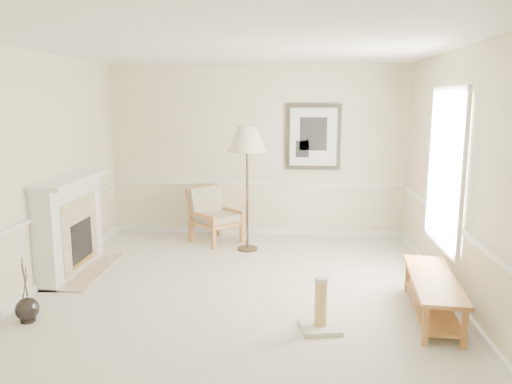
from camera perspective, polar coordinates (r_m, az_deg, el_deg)
ground at (r=6.17m, az=-1.90°, el=-11.51°), size 5.50×5.50×0.00m
room at (r=5.80m, az=-0.57°, el=6.09°), size 5.04×5.54×2.92m
fireplace at (r=7.16m, az=-20.41°, el=-3.67°), size 0.64×1.64×1.31m
floor_vase at (r=5.92m, az=-24.69°, el=-12.13°), size 0.24×0.24×0.71m
armchair at (r=8.27m, az=-5.03°, el=-2.34°), size 0.98×0.98×0.89m
floor_lamp at (r=7.53m, az=-1.01°, el=5.68°), size 0.62×0.62×1.92m
bench at (r=5.79m, az=19.56°, el=-10.54°), size 0.61×1.58×0.44m
scratching_post at (r=5.27m, az=7.38°, el=-13.55°), size 0.45×0.45×0.56m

